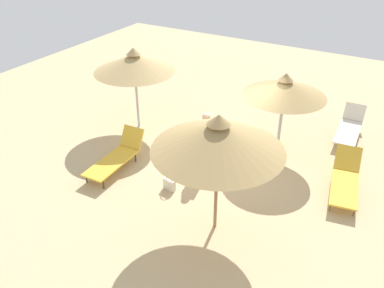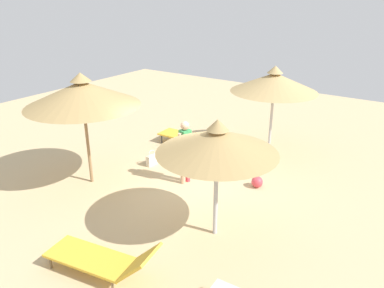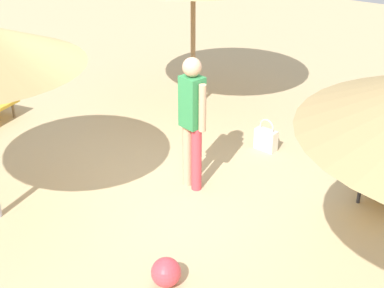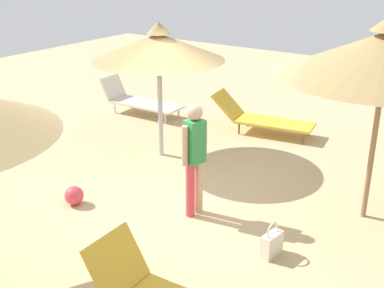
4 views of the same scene
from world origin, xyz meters
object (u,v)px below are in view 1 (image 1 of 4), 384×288
object	(u,v)px
parasol_umbrella_near_right	(285,88)
lounge_chair_front	(350,127)
lounge_chair_center	(345,179)
lounge_chair_back	(117,156)
handbag	(169,184)
person_standing_far_right	(206,137)
parasol_umbrella_near_left	(218,137)
parasol_umbrella_far_left	(134,63)
beach_ball	(208,130)

from	to	relation	value
parasol_umbrella_near_right	lounge_chair_front	xyz separation A→B (m)	(2.06, -1.72, -1.77)
lounge_chair_front	lounge_chair_center	distance (m)	3.10
lounge_chair_back	handbag	distance (m)	1.90
lounge_chair_back	person_standing_far_right	xyz separation A→B (m)	(1.30, -2.20, 0.62)
parasol_umbrella_near_left	lounge_chair_front	bearing A→B (deg)	-17.11
parasol_umbrella_near_right	parasol_umbrella_far_left	bearing A→B (deg)	99.83
lounge_chair_front	lounge_chair_center	xyz separation A→B (m)	(-3.06, -0.49, 0.01)
parasol_umbrella_far_left	beach_ball	distance (m)	3.22
parasol_umbrella_far_left	person_standing_far_right	distance (m)	3.56
parasol_umbrella_far_left	person_standing_far_right	xyz separation A→B (m)	(-1.04, -3.16, -1.29)
handbag	beach_ball	distance (m)	3.20
lounge_chair_center	handbag	bearing A→B (deg)	119.50
lounge_chair_front	lounge_chair_center	size ratio (longest dim) A/B	0.92
parasol_umbrella_far_left	lounge_chair_center	xyz separation A→B (m)	(-0.18, -6.90, -1.93)
parasol_umbrella_far_left	lounge_chair_front	world-z (taller)	parasol_umbrella_far_left
lounge_chair_front	parasol_umbrella_near_right	bearing A→B (deg)	140.17
parasol_umbrella_far_left	handbag	size ratio (longest dim) A/B	5.72
parasol_umbrella_near_left	lounge_chair_back	bearing A→B (deg)	77.05
parasol_umbrella_near_left	handbag	size ratio (longest dim) A/B	6.12
lounge_chair_center	parasol_umbrella_near_left	bearing A→B (deg)	141.72
parasol_umbrella_near_right	parasol_umbrella_far_left	world-z (taller)	parasol_umbrella_far_left
parasol_umbrella_near_left	person_standing_far_right	distance (m)	2.93
lounge_chair_front	lounge_chair_back	xyz separation A→B (m)	(-5.21, 5.45, 0.04)
lounge_chair_back	lounge_chair_center	bearing A→B (deg)	-70.09
parasol_umbrella_near_left	parasol_umbrella_near_right	bearing A→B (deg)	-1.98
lounge_chair_center	person_standing_far_right	xyz separation A→B (m)	(-0.85, 3.75, 0.65)
lounge_chair_front	handbag	distance (m)	6.44
parasol_umbrella_near_right	beach_ball	world-z (taller)	parasol_umbrella_near_right
lounge_chair_center	beach_ball	world-z (taller)	lounge_chair_center
lounge_chair_front	handbag	size ratio (longest dim) A/B	4.32
parasol_umbrella_near_right	lounge_chair_center	world-z (taller)	parasol_umbrella_near_right
beach_ball	lounge_chair_front	bearing A→B (deg)	-61.76
parasol_umbrella_far_left	handbag	bearing A→B (deg)	-131.17
parasol_umbrella_far_left	lounge_chair_front	distance (m)	7.29
lounge_chair_center	beach_ball	bearing A→B (deg)	79.34
parasol_umbrella_near_right	lounge_chair_center	xyz separation A→B (m)	(-0.99, -2.21, -1.76)
lounge_chair_front	lounge_chair_back	world-z (taller)	lounge_chair_back
parasol_umbrella_far_left	lounge_chair_center	size ratio (longest dim) A/B	1.22
parasol_umbrella_near_left	parasol_umbrella_near_right	xyz separation A→B (m)	(3.97, -0.14, -0.34)
parasol_umbrella_far_left	beach_ball	xyz separation A→B (m)	(0.68, -2.32, -2.13)
parasol_umbrella_near_left	beach_ball	world-z (taller)	parasol_umbrella_near_left
lounge_chair_back	beach_ball	size ratio (longest dim) A/B	7.12
parasol_umbrella_near_right	parasol_umbrella_far_left	size ratio (longest dim) A/B	0.92
parasol_umbrella_near_left	beach_ball	distance (m)	5.00
lounge_chair_back	person_standing_far_right	bearing A→B (deg)	-59.40
parasol_umbrella_near_left	lounge_chair_center	size ratio (longest dim) A/B	1.31
parasol_umbrella_near_left	parasol_umbrella_far_left	xyz separation A→B (m)	(3.16, 4.55, -0.16)
handbag	beach_ball	world-z (taller)	handbag
lounge_chair_back	person_standing_far_right	world-z (taller)	person_standing_far_right
parasol_umbrella_far_left	lounge_chair_front	xyz separation A→B (m)	(2.88, -6.41, -1.95)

